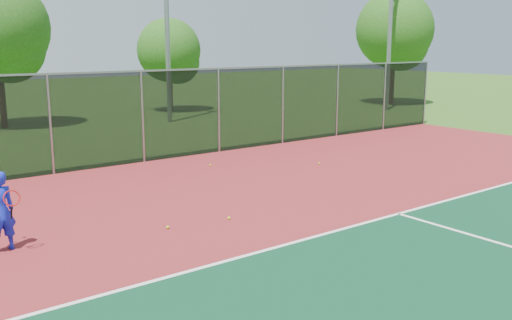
{
  "coord_description": "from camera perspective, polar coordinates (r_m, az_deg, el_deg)",
  "views": [
    {
      "loc": [
        -8.29,
        -5.08,
        3.9
      ],
      "look_at": [
        -0.63,
        5.0,
        1.3
      ],
      "focal_mm": 40.0,
      "sensor_mm": 36.0,
      "label": 1
    }
  ],
  "objects": [
    {
      "name": "practice_ball_5",
      "position": [
        12.37,
        -8.82,
        -6.66
      ],
      "size": [
        0.07,
        0.07,
        0.07
      ],
      "primitive_type": "sphere",
      "color": "#C6DA19",
      "rests_on": "court_apron"
    },
    {
      "name": "practice_ball_4",
      "position": [
        12.85,
        -2.73,
        -5.82
      ],
      "size": [
        0.07,
        0.07,
        0.07
      ],
      "primitive_type": "sphere",
      "color": "#C6DA19",
      "rests_on": "court_apron"
    },
    {
      "name": "tennis_player",
      "position": [
        11.78,
        -24.25,
        -4.68
      ],
      "size": [
        0.62,
        0.64,
        2.07
      ],
      "color": "#1726D8",
      "rests_on": "court_apron"
    },
    {
      "name": "practice_ball_0",
      "position": [
        18.67,
        6.33,
        -0.35
      ],
      "size": [
        0.07,
        0.07,
        0.07
      ],
      "primitive_type": "sphere",
      "color": "#C6DA19",
      "rests_on": "court_apron"
    },
    {
      "name": "tree_back_right",
      "position": [
        38.1,
        13.85,
        12.2
      ],
      "size": [
        4.89,
        4.89,
        7.19
      ],
      "color": "#382514",
      "rests_on": "ground"
    },
    {
      "name": "practice_ball_2",
      "position": [
        18.4,
        -4.59,
        -0.49
      ],
      "size": [
        0.07,
        0.07,
        0.07
      ],
      "primitive_type": "sphere",
      "color": "#C6DA19",
      "rests_on": "court_apron"
    },
    {
      "name": "tree_back_mid",
      "position": [
        33.41,
        -8.5,
        10.52
      ],
      "size": [
        3.62,
        3.62,
        5.32
      ],
      "color": "#382514",
      "rests_on": "ground"
    },
    {
      "name": "court_apron",
      "position": [
        11.58,
        11.66,
        -8.28
      ],
      "size": [
        30.0,
        20.0,
        0.02
      ],
      "primitive_type": "cube",
      "color": "maroon",
      "rests_on": "ground"
    },
    {
      "name": "ground",
      "position": [
        10.48,
        20.04,
        -10.99
      ],
      "size": [
        120.0,
        120.0,
        0.0
      ],
      "primitive_type": "plane",
      "color": "#2C5819",
      "rests_on": "ground"
    },
    {
      "name": "fence_back",
      "position": [
        19.13,
        -11.29,
        4.37
      ],
      "size": [
        30.0,
        0.06,
        3.03
      ],
      "color": "black",
      "rests_on": "court_apron"
    }
  ]
}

